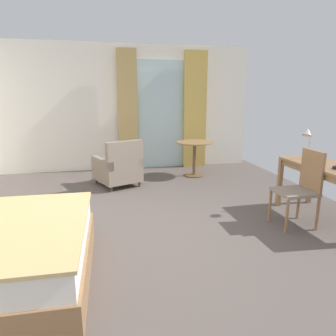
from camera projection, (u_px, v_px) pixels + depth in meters
ground at (151, 238)px, 3.74m from camera, size 6.21×7.70×0.10m
wall_back at (125, 108)px, 6.82m from camera, size 5.81×0.12×2.75m
balcony_glass_door at (161, 115)px, 6.95m from camera, size 1.10×0.02×2.42m
curtain_panel_left at (128, 111)px, 6.67m from camera, size 0.42×0.10×2.63m
curtain_panel_right at (195, 111)px, 6.99m from camera, size 0.52×0.10×2.63m
writing_desk at (330, 173)px, 3.98m from camera, size 0.64×1.42×0.77m
desk_chair at (302, 185)px, 3.88m from camera, size 0.47×0.43×0.99m
desk_lamp at (308, 136)px, 4.23m from camera, size 0.28×0.26×0.49m
armchair_by_window at (118, 168)px, 5.66m from camera, size 0.94×1.00×0.88m
round_cafe_table at (194, 150)px, 6.33m from camera, size 0.75×0.75×0.72m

